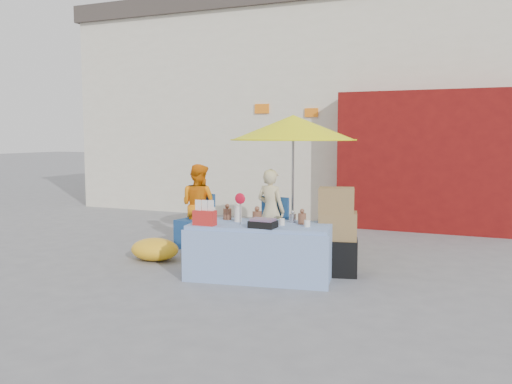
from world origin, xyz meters
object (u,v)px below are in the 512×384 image
at_px(box_stack, 337,235).
at_px(umbrella, 293,128).
at_px(chair_left, 195,231).
at_px(vendor_orange, 199,205).
at_px(market_table, 260,250).
at_px(vendor_beige, 271,211).
at_px(chair_right, 268,237).

bearing_deg(box_stack, umbrella, 132.06).
height_order(chair_left, box_stack, box_stack).
bearing_deg(umbrella, box_stack, -47.94).
bearing_deg(vendor_orange, market_table, 150.88).
bearing_deg(box_stack, market_table, -148.16).
relative_size(chair_left, vendor_orange, 0.64).
distance_m(market_table, vendor_orange, 2.24).
bearing_deg(vendor_beige, chair_left, 18.08).
bearing_deg(chair_left, chair_right, 11.92).
bearing_deg(market_table, chair_right, 98.52).
relative_size(market_table, vendor_beige, 1.49).
height_order(chair_right, vendor_orange, vendor_orange).
bearing_deg(chair_left, market_table, -26.45).
relative_size(chair_right, umbrella, 0.41).
relative_size(vendor_orange, umbrella, 0.64).
height_order(chair_right, vendor_beige, vendor_beige).
relative_size(market_table, chair_right, 2.23).
xyz_separation_m(market_table, chair_left, (-1.67, 1.33, -0.10)).
xyz_separation_m(chair_left, vendor_orange, (-0.00, 0.13, 0.41)).
relative_size(umbrella, box_stack, 1.86).
xyz_separation_m(chair_left, vendor_beige, (1.25, 0.13, 0.38)).
distance_m(market_table, box_stack, 1.01).
bearing_deg(chair_right, vendor_orange, -174.20).
height_order(chair_left, vendor_orange, vendor_orange).
bearing_deg(vendor_orange, vendor_beige, -168.08).
relative_size(chair_left, chair_right, 1.00).
relative_size(chair_right, vendor_beige, 0.67).
height_order(market_table, vendor_beige, vendor_beige).
xyz_separation_m(vendor_beige, box_stack, (1.28, -0.93, -0.12)).
distance_m(market_table, chair_left, 2.14).
xyz_separation_m(chair_right, box_stack, (1.27, -0.80, 0.26)).
distance_m(umbrella, box_stack, 2.00).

